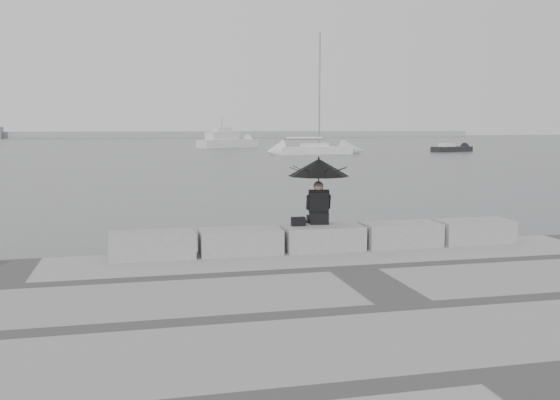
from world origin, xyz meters
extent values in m
plane|color=#46484B|center=(0.00, 0.00, 0.00)|extent=(360.00, 360.00, 0.00)
cube|color=gray|center=(0.00, -7.00, 0.25)|extent=(34.00, 14.00, 0.50)
cube|color=gray|center=(-3.40, -0.45, 0.75)|extent=(1.60, 0.80, 0.50)
cube|color=gray|center=(-1.70, -0.45, 0.75)|extent=(1.60, 0.80, 0.50)
cube|color=gray|center=(0.00, -0.45, 0.75)|extent=(1.60, 0.80, 0.50)
cube|color=gray|center=(1.70, -0.45, 0.75)|extent=(1.60, 0.80, 0.50)
cube|color=gray|center=(3.40, -0.45, 0.75)|extent=(1.60, 0.80, 0.50)
sphere|color=#726056|center=(0.00, -0.13, 1.78)|extent=(0.21, 0.21, 0.21)
cylinder|color=black|center=(0.00, -0.14, 1.85)|extent=(0.02, 0.02, 1.00)
cone|color=black|center=(0.00, -0.14, 2.17)|extent=(1.27, 1.27, 0.36)
sphere|color=black|center=(0.00, -0.14, 2.37)|extent=(0.04, 0.04, 0.04)
cube|color=black|center=(-0.48, -0.32, 1.09)|extent=(0.28, 0.16, 0.18)
cube|color=gray|center=(0.00, 155.00, 0.80)|extent=(180.00, 6.00, 1.60)
cube|color=silver|center=(15.25, 52.16, 0.35)|extent=(7.99, 2.75, 0.90)
cube|color=silver|center=(15.25, 52.16, 0.95)|extent=(2.83, 1.72, 0.50)
cylinder|color=gray|center=(15.25, 52.16, 6.80)|extent=(0.16, 0.16, 12.00)
cylinder|color=gray|center=(15.25, 52.16, 1.60)|extent=(4.44, 0.30, 0.10)
cube|color=silver|center=(9.11, 74.74, 0.50)|extent=(9.01, 6.19, 1.20)
cube|color=silver|center=(9.11, 74.74, 1.60)|extent=(4.84, 3.82, 1.20)
cube|color=silver|center=(9.11, 74.74, 2.50)|extent=(2.63, 2.36, 0.60)
cylinder|color=gray|center=(9.11, 74.74, 3.60)|extent=(0.08, 0.08, 1.60)
cube|color=black|center=(32.96, 54.95, 0.25)|extent=(5.55, 3.09, 0.70)
cube|color=silver|center=(32.96, 54.95, 0.75)|extent=(1.88, 1.61, 0.50)
camera|label=1|loc=(-3.69, -12.40, 3.01)|focal=40.00mm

